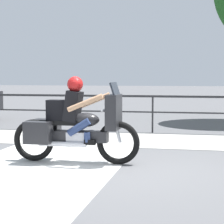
# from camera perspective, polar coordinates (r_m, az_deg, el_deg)

# --- Properties ---
(ground_plane) EXTENTS (120.00, 120.00, 0.00)m
(ground_plane) POSITION_cam_1_polar(r_m,az_deg,el_deg) (7.52, 1.17, -7.50)
(ground_plane) COLOR #565659
(sidewalk_band) EXTENTS (44.00, 2.40, 0.01)m
(sidewalk_band) POSITION_cam_1_polar(r_m,az_deg,el_deg) (10.83, 4.43, -3.69)
(sidewalk_band) COLOR #A8A59E
(sidewalk_band) RESTS_ON ground
(crosswalk_band) EXTENTS (2.83, 6.00, 0.01)m
(crosswalk_band) POSITION_cam_1_polar(r_m,az_deg,el_deg) (7.72, -9.86, -7.21)
(crosswalk_band) COLOR silver
(crosswalk_band) RESTS_ON ground
(fence_railing) EXTENTS (36.00, 0.05, 1.05)m
(fence_railing) POSITION_cam_1_polar(r_m,az_deg,el_deg) (12.22, 5.33, 1.16)
(fence_railing) COLOR #232326
(fence_railing) RESTS_ON ground
(motorcycle) EXTENTS (2.39, 0.76, 1.59)m
(motorcycle) POSITION_cam_1_polar(r_m,az_deg,el_deg) (8.00, -4.95, -1.61)
(motorcycle) COLOR black
(motorcycle) RESTS_ON ground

